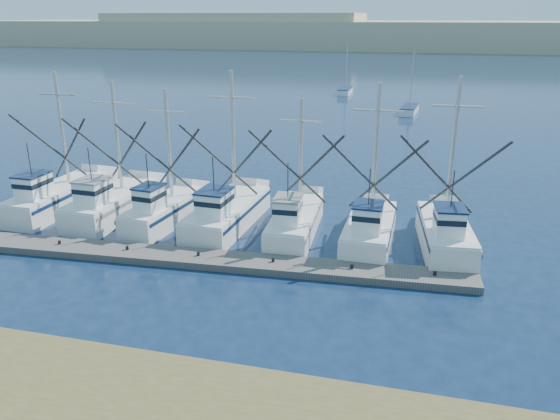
% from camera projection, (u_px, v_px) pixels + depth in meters
% --- Properties ---
extents(ground, '(500.00, 500.00, 0.00)m').
position_uv_depth(ground, '(288.00, 330.00, 22.50)').
color(ground, '#0C2037').
rests_on(ground, ground).
extents(floating_dock, '(28.38, 3.48, 0.38)m').
position_uv_depth(floating_dock, '(199.00, 259.00, 28.61)').
color(floating_dock, '#5D5953').
rests_on(floating_dock, ground).
extents(dune_ridge, '(360.00, 60.00, 10.00)m').
position_uv_depth(dune_ridge, '(413.00, 35.00, 212.46)').
color(dune_ridge, tan).
rests_on(dune_ridge, ground).
extents(trawler_fleet, '(27.55, 8.39, 9.28)m').
position_uv_depth(trawler_fleet, '(222.00, 214.00, 32.83)').
color(trawler_fleet, white).
rests_on(trawler_fleet, ground).
extents(sailboat_near, '(2.39, 6.13, 8.10)m').
position_uv_depth(sailboat_near, '(409.00, 110.00, 71.94)').
color(sailboat_near, white).
rests_on(sailboat_near, ground).
extents(sailboat_far, '(1.85, 5.90, 8.10)m').
position_uv_depth(sailboat_far, '(345.00, 91.00, 89.49)').
color(sailboat_far, white).
rests_on(sailboat_far, ground).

